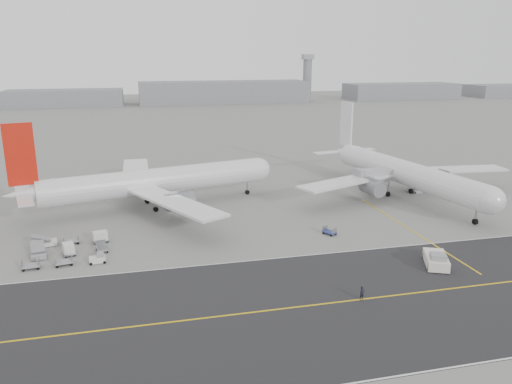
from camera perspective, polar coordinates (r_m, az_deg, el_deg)
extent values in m
plane|color=gray|center=(80.62, 0.17, -7.16)|extent=(700.00, 700.00, 0.00)
cube|color=#2B2B2E|center=(66.48, 8.23, -12.49)|extent=(220.00, 32.00, 0.02)
cube|color=gold|center=(66.48, 8.23, -12.48)|extent=(220.00, 0.30, 0.01)
cube|color=silver|center=(79.91, 4.06, -7.39)|extent=(220.00, 0.25, 0.01)
cube|color=silver|center=(54.33, 14.71, -19.85)|extent=(220.00, 0.25, 0.01)
cube|color=gold|center=(95.93, 17.17, -4.11)|extent=(0.30, 40.00, 0.01)
cylinder|color=gray|center=(357.64, 5.87, 12.63)|extent=(6.00, 6.00, 28.00)
cube|color=#9F9FA4|center=(357.25, 5.94, 15.11)|extent=(7.00, 7.00, 3.50)
cylinder|color=silver|center=(105.93, -11.13, 1.25)|extent=(47.15, 16.49, 5.41)
sphere|color=silver|center=(114.45, 0.28, 2.60)|extent=(5.30, 5.30, 5.30)
cone|color=silver|center=(102.12, -24.56, -0.18)|extent=(10.11, 6.92, 4.87)
cube|color=red|center=(100.54, -25.36, 3.90)|extent=(5.15, 1.72, 11.52)
cube|color=silver|center=(97.47, -24.91, -0.83)|extent=(4.57, 9.01, 0.25)
cube|color=silver|center=(106.68, -25.18, 0.45)|extent=(4.57, 9.01, 0.25)
cube|color=silver|center=(92.60, -9.29, -1.15)|extent=(17.16, 25.61, 0.45)
cube|color=silver|center=(119.23, -13.58, 2.35)|extent=(5.87, 25.94, 0.45)
cylinder|color=slate|center=(97.74, -8.79, -1.07)|extent=(6.39, 4.63, 3.36)
cylinder|color=slate|center=(115.88, -11.90, 1.39)|extent=(6.39, 4.63, 3.36)
cylinder|color=black|center=(114.42, -1.00, -0.01)|extent=(1.11, 0.73, 1.02)
cylinder|color=black|center=(103.81, -11.39, -1.95)|extent=(1.11, 0.73, 1.02)
cylinder|color=black|center=(109.83, -12.34, -1.04)|extent=(1.11, 0.73, 1.02)
cylinder|color=gray|center=(114.05, -1.01, 0.68)|extent=(0.36, 0.36, 2.84)
cylinder|color=silver|center=(116.01, 16.79, 2.08)|extent=(12.71, 47.10, 5.37)
sphere|color=silver|center=(99.66, 25.23, -0.88)|extent=(5.26, 5.26, 5.26)
cone|color=silver|center=(135.33, 10.27, 4.51)|extent=(6.22, 9.79, 4.83)
cube|color=silver|center=(134.63, 10.29, 7.65)|extent=(1.31, 5.16, 11.43)
cube|color=silver|center=(133.57, 8.37, 4.51)|extent=(8.87, 3.89, 0.25)
cube|color=silver|center=(138.58, 11.73, 4.74)|extent=(8.87, 3.89, 0.25)
cube|color=silver|center=(108.84, 10.59, 1.27)|extent=(25.89, 15.34, 0.45)
cube|color=silver|center=(126.26, 21.44, 2.40)|extent=(26.10, 7.89, 0.45)
cylinder|color=slate|center=(109.80, 13.14, 0.52)|extent=(4.19, 6.17, 3.33)
cylinder|color=slate|center=(121.94, 20.60, 1.40)|extent=(4.19, 6.17, 3.33)
cylinder|color=black|center=(102.85, 23.76, -3.11)|extent=(0.68, 1.23, 1.16)
cylinder|color=black|center=(116.53, 14.84, -0.21)|extent=(0.68, 1.23, 1.16)
cylinder|color=black|center=(120.46, 17.29, 0.11)|extent=(0.68, 1.23, 1.16)
cylinder|color=gray|center=(102.44, 23.84, -2.36)|extent=(0.36, 0.36, 2.82)
cube|color=silver|center=(81.14, 19.88, -7.31)|extent=(5.39, 7.06, 1.44)
cube|color=#9F9FA4|center=(79.44, 20.11, -6.99)|extent=(2.90, 2.79, 0.92)
cylinder|color=gray|center=(84.84, 19.45, -6.53)|extent=(1.23, 2.51, 0.16)
cylinder|color=black|center=(78.83, 19.16, -8.24)|extent=(0.75, 1.01, 0.92)
cylinder|color=black|center=(79.31, 21.08, -8.29)|extent=(0.75, 1.01, 0.92)
cylinder|color=black|center=(83.33, 18.68, -6.90)|extent=(0.75, 1.01, 0.92)
cylinder|color=black|center=(83.78, 20.50, -6.95)|extent=(0.75, 1.01, 0.92)
cylinder|color=gray|center=(121.64, 17.89, 0.96)|extent=(1.72, 1.72, 4.30)
cube|color=#9F9FA4|center=(122.07, 17.82, 0.16)|extent=(3.03, 3.03, 0.75)
cube|color=#A1A1A5|center=(116.75, 15.01, 2.01)|extent=(16.32, 4.41, 2.79)
cube|color=#9F9FA4|center=(112.73, 11.72, 1.75)|extent=(1.59, 3.54, 3.22)
cylinder|color=black|center=(123.68, 17.94, 0.32)|extent=(0.38, 0.67, 0.64)
imported|color=black|center=(67.80, 12.02, -11.23)|extent=(0.76, 0.58, 1.87)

